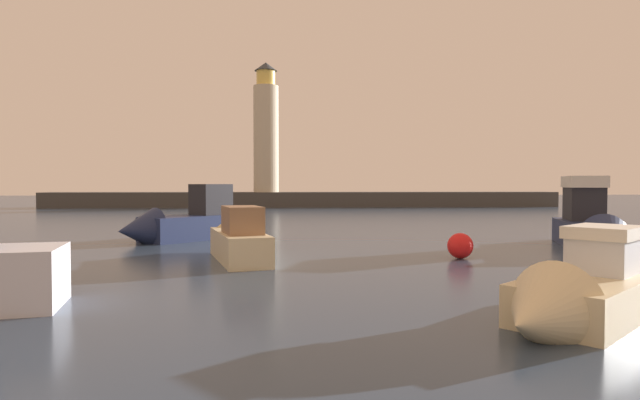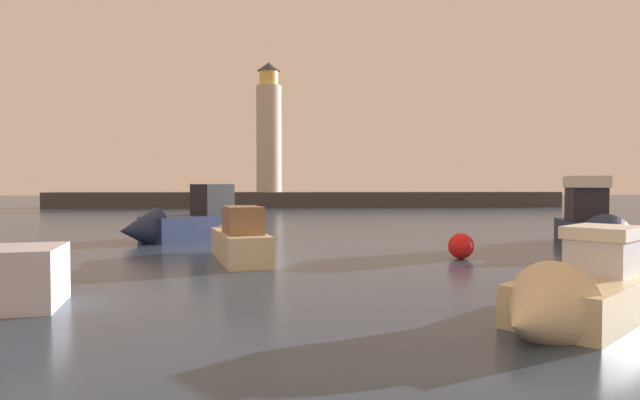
# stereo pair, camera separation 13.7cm
# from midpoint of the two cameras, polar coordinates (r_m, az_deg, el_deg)

# --- Properties ---
(ground_plane) EXTENTS (220.00, 220.00, 0.00)m
(ground_plane) POSITION_cam_midpoint_polar(r_m,az_deg,el_deg) (35.50, 1.15, -3.11)
(ground_plane) COLOR #2D3D51
(breakwater) EXTENTS (66.54, 4.44, 1.95)m
(breakwater) POSITION_cam_midpoint_polar(r_m,az_deg,el_deg) (69.65, -1.20, 0.06)
(breakwater) COLOR #423F3D
(breakwater) RESTS_ON ground_plane
(lighthouse) EXTENTS (3.26, 3.26, 16.85)m
(lighthouse) POSITION_cam_midpoint_polar(r_m,az_deg,el_deg) (69.94, -5.46, 7.40)
(lighthouse) COLOR beige
(lighthouse) RESTS_ON breakwater
(motorboat_0) EXTENTS (7.04, 7.05, 3.36)m
(motorboat_0) POSITION_cam_midpoint_polar(r_m,az_deg,el_deg) (29.17, -14.15, -2.44)
(motorboat_0) COLOR #1E284C
(motorboat_0) RESTS_ON ground_plane
(motorboat_3) EXTENTS (4.55, 8.12, 3.79)m
(motorboat_3) POSITION_cam_midpoint_polar(r_m,az_deg,el_deg) (27.49, 27.54, -2.54)
(motorboat_3) COLOR #1E284C
(motorboat_3) RESTS_ON ground_plane
(motorboat_4) EXTENTS (3.09, 6.50, 2.30)m
(motorboat_4) POSITION_cam_midpoint_polar(r_m,az_deg,el_deg) (21.45, -8.68, -4.22)
(motorboat_4) COLOR beige
(motorboat_4) RESTS_ON ground_plane
(motorboat_5) EXTENTS (6.49, 5.95, 2.47)m
(motorboat_5) POSITION_cam_midpoint_polar(r_m,az_deg,el_deg) (12.80, 26.24, -9.22)
(motorboat_5) COLOR beige
(motorboat_5) RESTS_ON ground_plane
(mooring_buoy) EXTENTS (1.03, 1.03, 1.03)m
(mooring_buoy) POSITION_cam_midpoint_polar(r_m,az_deg,el_deg) (22.02, 15.09, -4.78)
(mooring_buoy) COLOR red
(mooring_buoy) RESTS_ON ground_plane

